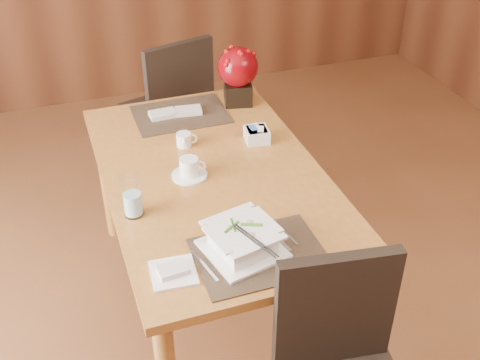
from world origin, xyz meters
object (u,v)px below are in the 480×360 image
object	(u,v)px
creamer_jug	(184,140)
sugar_caddy	(257,135)
dining_table	(214,192)
berry_decor	(238,72)
far_chair	(172,104)
soup_setting	(243,240)
coffee_cup	(189,169)
bread_plate	(173,273)
water_glass	(132,195)

from	to	relation	value
creamer_jug	sugar_caddy	distance (m)	0.33
dining_table	berry_decor	xyz separation A→B (m)	(0.31, 0.58, 0.26)
sugar_caddy	far_chair	distance (m)	0.97
soup_setting	coffee_cup	bearing A→B (deg)	82.82
coffee_cup	berry_decor	world-z (taller)	berry_decor
bread_plate	far_chair	xyz separation A→B (m)	(0.39, 1.65, -0.23)
dining_table	creamer_jug	xyz separation A→B (m)	(-0.06, 0.26, 0.13)
water_glass	sugar_caddy	distance (m)	0.73
water_glass	sugar_caddy	xyz separation A→B (m)	(0.64, 0.36, -0.06)
soup_setting	coffee_cup	distance (m)	0.53
water_glass	far_chair	xyz separation A→B (m)	(0.45, 1.28, -0.31)
creamer_jug	bread_plate	size ratio (longest dim) A/B	0.57
coffee_cup	creamer_jug	bearing A→B (deg)	80.23
creamer_jug	far_chair	distance (m)	0.89
soup_setting	bread_plate	bearing A→B (deg)	174.01
bread_plate	soup_setting	bearing A→B (deg)	6.83
water_glass	far_chair	distance (m)	1.39
water_glass	bread_plate	world-z (taller)	water_glass
sugar_caddy	bread_plate	distance (m)	0.93
soup_setting	creamer_jug	bearing A→B (deg)	77.88
water_glass	creamer_jug	world-z (taller)	water_glass
sugar_caddy	far_chair	xyz separation A→B (m)	(-0.19, 0.92, -0.25)
water_glass	soup_setting	bearing A→B (deg)	-46.70
soup_setting	far_chair	bearing A→B (deg)	72.63
soup_setting	berry_decor	xyz separation A→B (m)	(0.36, 1.09, 0.12)
coffee_cup	sugar_caddy	world-z (taller)	coffee_cup
soup_setting	water_glass	distance (m)	0.47
dining_table	creamer_jug	size ratio (longest dim) A/B	17.16
water_glass	coffee_cup	bearing A→B (deg)	34.13
water_glass	creamer_jug	xyz separation A→B (m)	(0.31, 0.43, -0.06)
water_glass	far_chair	world-z (taller)	far_chair
coffee_cup	sugar_caddy	xyz separation A→B (m)	(0.37, 0.18, -0.01)
coffee_cup	berry_decor	size ratio (longest dim) A/B	0.51
creamer_jug	far_chair	bearing A→B (deg)	91.54
berry_decor	sugar_caddy	bearing A→B (deg)	-96.47
water_glass	dining_table	bearing A→B (deg)	24.64
dining_table	water_glass	xyz separation A→B (m)	(-0.37, -0.17, 0.19)
dining_table	far_chair	world-z (taller)	far_chair
dining_table	coffee_cup	size ratio (longest dim) A/B	9.99
berry_decor	bread_plate	bearing A→B (deg)	-118.90
berry_decor	far_chair	size ratio (longest dim) A/B	0.32
bread_plate	coffee_cup	bearing A→B (deg)	69.40
sugar_caddy	coffee_cup	bearing A→B (deg)	-154.21
water_glass	bread_plate	distance (m)	0.39
water_glass	berry_decor	world-z (taller)	berry_decor
far_chair	dining_table	bearing A→B (deg)	70.62
berry_decor	soup_setting	bearing A→B (deg)	-108.26
far_chair	berry_decor	bearing A→B (deg)	98.59
soup_setting	berry_decor	distance (m)	1.16
creamer_jug	far_chair	world-z (taller)	far_chair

